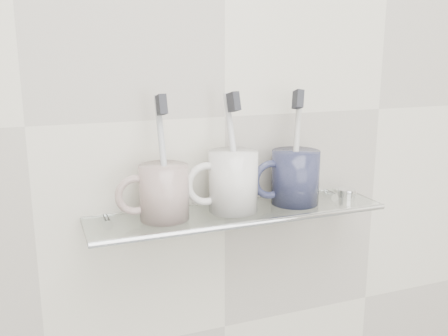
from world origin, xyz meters
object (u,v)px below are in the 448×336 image
shelf_glass (238,213)px  mug_right (295,177)px  mug_left (164,192)px  mug_center (233,181)px

shelf_glass → mug_right: mug_right is taller
mug_left → mug_center: 0.12m
shelf_glass → mug_left: mug_left is taller
mug_left → shelf_glass: bearing=-20.6°
shelf_glass → mug_left: bearing=177.7°
mug_left → mug_right: bearing=-18.3°
mug_right → shelf_glass: bearing=168.8°
mug_left → mug_center: (0.12, 0.00, 0.01)m
shelf_glass → mug_left: (-0.12, 0.00, 0.05)m
mug_left → mug_right: 0.23m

